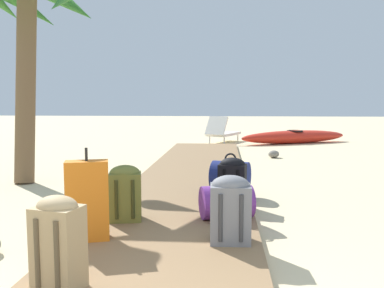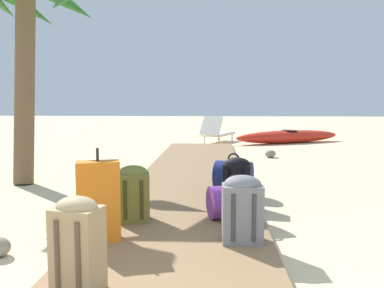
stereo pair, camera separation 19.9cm
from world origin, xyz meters
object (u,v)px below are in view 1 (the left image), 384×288
duffel_bag_purple (227,202)px  backpack_black (232,178)px  kayak (295,137)px  backpack_grey (230,207)px  duffel_bag_navy (230,176)px  lounge_chair (222,132)px  suitcase_orange (88,200)px  backpack_olive (125,191)px  backpack_tan (58,241)px  palm_tree_near_left (27,13)px

duffel_bag_purple → backpack_black: (0.07, 0.73, 0.11)m
kayak → backpack_grey: bearing=-102.7°
duffel_bag_navy → lounge_chair: lounge_chair is taller
duffel_bag_navy → backpack_black: (0.02, -0.57, 0.08)m
backpack_grey → lounge_chair: lounge_chair is taller
suitcase_orange → backpack_olive: size_ratio=1.43×
lounge_chair → backpack_tan: bearing=-95.4°
lounge_chair → backpack_black: bearing=-88.7°
backpack_olive → suitcase_orange: bearing=-106.6°
duffel_bag_navy → duffel_bag_purple: bearing=-92.4°
backpack_grey → duffel_bag_purple: (-0.03, 0.72, -0.13)m
backpack_tan → kayak: (3.15, 10.17, -0.20)m
backpack_olive → palm_tree_near_left: bearing=132.0°
duffel_bag_navy → backpack_tan: bearing=-110.5°
duffel_bag_navy → palm_tree_near_left: size_ratio=0.17×
palm_tree_near_left → lounge_chair: palm_tree_near_left is taller
palm_tree_near_left → suitcase_orange: bearing=-57.0°
duffel_bag_purple → duffel_bag_navy: bearing=87.6°
backpack_olive → palm_tree_near_left: 3.81m
backpack_grey → duffel_bag_purple: 0.73m
lounge_chair → duffel_bag_navy: bearing=-88.8°
suitcase_orange → kayak: size_ratio=0.22×
suitcase_orange → backpack_grey: bearing=1.5°
duffel_bag_purple → backpack_black: 0.74m
backpack_black → palm_tree_near_left: bearing=155.7°
duffel_bag_purple → backpack_tan: (-1.06, -1.69, 0.15)m
backpack_olive → palm_tree_near_left: palm_tree_near_left is taller
duffel_bag_purple → backpack_grey: bearing=-87.8°
duffel_bag_navy → backpack_tan: (-1.11, -2.98, 0.12)m
backpack_grey → palm_tree_near_left: palm_tree_near_left is taller
backpack_tan → palm_tree_near_left: 4.86m
duffel_bag_navy → backpack_tan: 3.18m
backpack_tan → backpack_olive: (0.05, 1.54, -0.03)m
duffel_bag_navy → kayak: bearing=74.2°
backpack_black → lounge_chair: (-0.17, 7.78, -0.03)m
duffel_bag_navy → backpack_black: 0.57m
backpack_black → backpack_tan: 2.66m
backpack_grey → backpack_olive: (-1.04, 0.57, -0.01)m
duffel_bag_purple → backpack_tan: size_ratio=0.97×
backpack_grey → palm_tree_near_left: size_ratio=0.17×
backpack_tan → backpack_grey: bearing=41.7°
backpack_tan → backpack_olive: backpack_tan is taller
backpack_tan → palm_tree_near_left: (-2.01, 3.83, 2.23)m
lounge_chair → kayak: 2.20m
backpack_grey → suitcase_orange: bearing=-178.5°
backpack_tan → suitcase_orange: bearing=98.0°
suitcase_orange → duffel_bag_purple: bearing=32.2°
suitcase_orange → backpack_grey: (1.22, 0.03, -0.04)m
duffel_bag_navy → suitcase_orange: bearing=-121.4°
duffel_bag_navy → lounge_chair: size_ratio=0.35×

